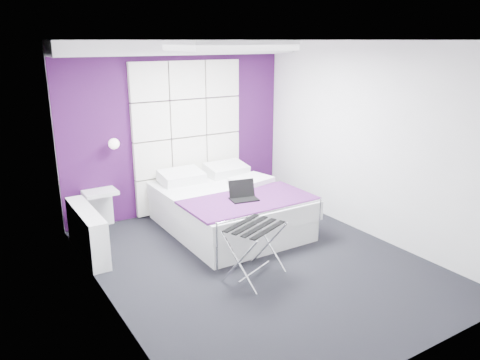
# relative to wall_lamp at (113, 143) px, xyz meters

# --- Properties ---
(floor) EXTENTS (4.40, 4.40, 0.00)m
(floor) POSITION_rel_wall_lamp_xyz_m (1.05, -2.06, -1.22)
(floor) COLOR black
(floor) RESTS_ON ground
(ceiling) EXTENTS (4.40, 4.40, 0.00)m
(ceiling) POSITION_rel_wall_lamp_xyz_m (1.05, -2.06, 1.38)
(ceiling) COLOR white
(ceiling) RESTS_ON wall_back
(wall_back) EXTENTS (3.60, 0.00, 3.60)m
(wall_back) POSITION_rel_wall_lamp_xyz_m (1.05, 0.14, 0.08)
(wall_back) COLOR white
(wall_back) RESTS_ON floor
(wall_left) EXTENTS (0.00, 4.40, 4.40)m
(wall_left) POSITION_rel_wall_lamp_xyz_m (-0.75, -2.06, 0.08)
(wall_left) COLOR white
(wall_left) RESTS_ON floor
(wall_right) EXTENTS (0.00, 4.40, 4.40)m
(wall_right) POSITION_rel_wall_lamp_xyz_m (2.85, -2.06, 0.08)
(wall_right) COLOR white
(wall_right) RESTS_ON floor
(accent_wall) EXTENTS (3.58, 0.02, 2.58)m
(accent_wall) POSITION_rel_wall_lamp_xyz_m (1.05, 0.13, 0.08)
(accent_wall) COLOR #380E40
(accent_wall) RESTS_ON wall_back
(soffit) EXTENTS (3.58, 0.50, 0.20)m
(soffit) POSITION_rel_wall_lamp_xyz_m (1.05, -0.11, 1.28)
(soffit) COLOR white
(soffit) RESTS_ON wall_back
(headboard) EXTENTS (1.80, 0.08, 2.30)m
(headboard) POSITION_rel_wall_lamp_xyz_m (1.20, 0.08, -0.05)
(headboard) COLOR white
(headboard) RESTS_ON wall_back
(skylight) EXTENTS (1.36, 0.86, 0.12)m
(skylight) POSITION_rel_wall_lamp_xyz_m (1.05, -1.46, 1.33)
(skylight) COLOR white
(skylight) RESTS_ON ceiling
(wall_lamp) EXTENTS (0.15, 0.15, 0.15)m
(wall_lamp) POSITION_rel_wall_lamp_xyz_m (0.00, 0.00, 0.00)
(wall_lamp) COLOR white
(wall_lamp) RESTS_ON wall_back
(radiator) EXTENTS (0.22, 1.20, 0.60)m
(radiator) POSITION_rel_wall_lamp_xyz_m (-0.64, -0.76, -0.92)
(radiator) COLOR white
(radiator) RESTS_ON floor
(bed) EXTENTS (1.72, 2.08, 0.73)m
(bed) POSITION_rel_wall_lamp_xyz_m (1.30, -0.96, -0.91)
(bed) COLOR white
(bed) RESTS_ON floor
(nightstand) EXTENTS (0.45, 0.35, 0.05)m
(nightstand) POSITION_rel_wall_lamp_xyz_m (-0.25, -0.04, -0.67)
(nightstand) COLOR white
(nightstand) RESTS_ON wall_back
(luggage_rack) EXTENTS (0.64, 0.47, 0.63)m
(luggage_rack) POSITION_rel_wall_lamp_xyz_m (0.80, -2.36, -0.91)
(luggage_rack) COLOR silver
(luggage_rack) RESTS_ON floor
(laptop) EXTENTS (0.35, 0.25, 0.25)m
(laptop) POSITION_rel_wall_lamp_xyz_m (1.24, -1.42, -0.57)
(laptop) COLOR black
(laptop) RESTS_ON bed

